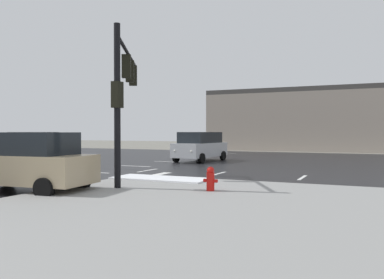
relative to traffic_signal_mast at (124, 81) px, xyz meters
name	(u,v)px	position (x,y,z in m)	size (l,w,h in m)	color
ground_plane	(116,169)	(-3.93, 4.99, -4.08)	(120.00, 120.00, 0.00)	slate
road_asphalt	(116,169)	(-3.93, 4.99, -4.07)	(44.00, 44.00, 0.02)	black
sidewalk_corner	(309,262)	(8.07, -7.01, -4.01)	(18.00, 18.00, 0.14)	gray
snow_strip_curbside	(161,178)	(1.07, 0.99, -3.91)	(4.00, 1.60, 0.06)	white
lane_markings	(120,172)	(-2.72, 3.61, -4.05)	(36.15, 36.15, 0.01)	silver
traffic_signal_mast	(124,81)	(0.00, 0.00, 0.00)	(2.94, 5.57, 5.64)	black
fire_hydrant	(210,179)	(4.11, -1.16, -3.54)	(0.48, 0.26, 0.79)	red
strip_building_background	(298,120)	(1.12, 33.02, -0.70)	(19.20, 8.00, 6.76)	gray
suv_tan	(23,161)	(-1.86, -3.32, -2.99)	(4.97, 2.54, 2.03)	tan
suv_grey	(34,144)	(-14.95, 9.79, -2.99)	(2.30, 4.89, 2.03)	slate
suv_silver	(200,146)	(-2.02, 12.31, -2.99)	(2.50, 4.96, 2.03)	#B7BABF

